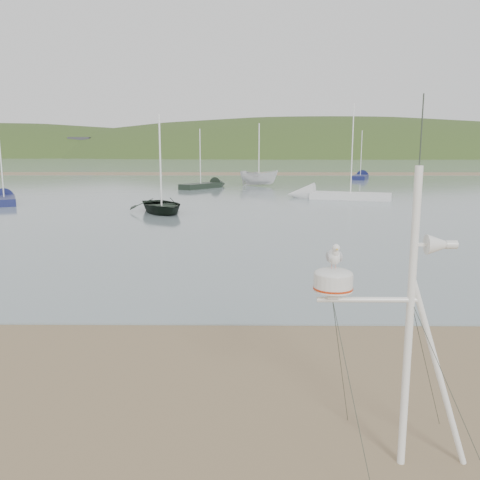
{
  "coord_description": "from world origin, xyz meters",
  "views": [
    {
      "loc": [
        2.85,
        -6.82,
        3.92
      ],
      "look_at": [
        2.77,
        1.0,
        2.5
      ],
      "focal_mm": 38.0,
      "sensor_mm": 36.0,
      "label": 1
    }
  ],
  "objects_px": {
    "boat_dark": "(161,176)",
    "boat_white": "(259,165)",
    "sailboat_blue_near": "(4,198)",
    "mast_rig": "(402,384)",
    "sailboat_white_near": "(322,195)",
    "sailboat_dark_mid": "(211,185)",
    "sailboat_blue_far": "(362,176)"
  },
  "relations": [
    {
      "from": "mast_rig",
      "to": "boat_dark",
      "type": "bearing_deg",
      "value": 105.81
    },
    {
      "from": "boat_dark",
      "to": "boat_white",
      "type": "xyz_separation_m",
      "value": [
        6.44,
        22.3,
        -0.1
      ]
    },
    {
      "from": "sailboat_blue_near",
      "to": "sailboat_blue_far",
      "type": "distance_m",
      "value": 43.5
    },
    {
      "from": "boat_dark",
      "to": "boat_white",
      "type": "height_order",
      "value": "boat_dark"
    },
    {
      "from": "mast_rig",
      "to": "sailboat_white_near",
      "type": "xyz_separation_m",
      "value": [
        4.01,
        33.59,
        -0.79
      ]
    },
    {
      "from": "mast_rig",
      "to": "sailboat_white_near",
      "type": "distance_m",
      "value": 33.84
    },
    {
      "from": "boat_dark",
      "to": "sailboat_blue_near",
      "type": "xyz_separation_m",
      "value": [
        -12.45,
        6.19,
        -1.97
      ]
    },
    {
      "from": "boat_dark",
      "to": "sailboat_blue_far",
      "type": "bearing_deg",
      "value": 34.28
    },
    {
      "from": "sailboat_blue_near",
      "to": "sailboat_white_near",
      "type": "bearing_deg",
      "value": 6.98
    },
    {
      "from": "boat_white",
      "to": "sailboat_white_near",
      "type": "xyz_separation_m",
      "value": [
        4.52,
        -13.25,
        -1.87
      ]
    },
    {
      "from": "mast_rig",
      "to": "sailboat_blue_near",
      "type": "bearing_deg",
      "value": 122.27
    },
    {
      "from": "mast_rig",
      "to": "sailboat_dark_mid",
      "type": "distance_m",
      "value": 44.78
    },
    {
      "from": "boat_white",
      "to": "mast_rig",
      "type": "bearing_deg",
      "value": -153.85
    },
    {
      "from": "boat_white",
      "to": "sailboat_white_near",
      "type": "height_order",
      "value": "sailboat_white_near"
    },
    {
      "from": "boat_dark",
      "to": "sailboat_dark_mid",
      "type": "bearing_deg",
      "value": 59.17
    },
    {
      "from": "mast_rig",
      "to": "sailboat_blue_far",
      "type": "distance_m",
      "value": 61.14
    },
    {
      "from": "mast_rig",
      "to": "boat_white",
      "type": "distance_m",
      "value": 46.86
    },
    {
      "from": "sailboat_dark_mid",
      "to": "sailboat_white_near",
      "type": "relative_size",
      "value": 0.76
    },
    {
      "from": "boat_white",
      "to": "sailboat_dark_mid",
      "type": "xyz_separation_m",
      "value": [
        -4.81,
        -2.39,
        -1.87
      ]
    },
    {
      "from": "boat_white",
      "to": "sailboat_blue_near",
      "type": "distance_m",
      "value": 24.9
    },
    {
      "from": "mast_rig",
      "to": "boat_dark",
      "type": "relative_size",
      "value": 1.01
    },
    {
      "from": "boat_white",
      "to": "sailboat_blue_near",
      "type": "bearing_deg",
      "value": 156.0
    },
    {
      "from": "sailboat_dark_mid",
      "to": "sailboat_blue_far",
      "type": "relative_size",
      "value": 0.92
    },
    {
      "from": "mast_rig",
      "to": "sailboat_blue_far",
      "type": "xyz_separation_m",
      "value": [
        13.02,
        59.74,
        -0.79
      ]
    },
    {
      "from": "boat_dark",
      "to": "sailboat_white_near",
      "type": "relative_size",
      "value": 0.55
    },
    {
      "from": "sailboat_white_near",
      "to": "sailboat_dark_mid",
      "type": "bearing_deg",
      "value": 130.66
    },
    {
      "from": "sailboat_dark_mid",
      "to": "boat_dark",
      "type": "bearing_deg",
      "value": -94.68
    },
    {
      "from": "sailboat_blue_near",
      "to": "sailboat_blue_far",
      "type": "relative_size",
      "value": 0.88
    },
    {
      "from": "sailboat_blue_near",
      "to": "mast_rig",
      "type": "bearing_deg",
      "value": -57.73
    },
    {
      "from": "boat_dark",
      "to": "sailboat_blue_near",
      "type": "distance_m",
      "value": 14.04
    },
    {
      "from": "mast_rig",
      "to": "sailboat_dark_mid",
      "type": "height_order",
      "value": "sailboat_dark_mid"
    },
    {
      "from": "boat_white",
      "to": "sailboat_dark_mid",
      "type": "height_order",
      "value": "sailboat_dark_mid"
    }
  ]
}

